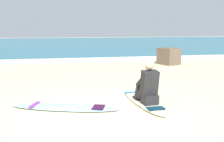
# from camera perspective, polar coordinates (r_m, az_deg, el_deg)

# --- Properties ---
(ground_plane) EXTENTS (80.00, 80.00, 0.00)m
(ground_plane) POSITION_cam_1_polar(r_m,az_deg,el_deg) (5.60, -1.13, -8.66)
(ground_plane) COLOR beige
(sea) EXTENTS (80.00, 28.00, 0.10)m
(sea) POSITION_cam_1_polar(r_m,az_deg,el_deg) (27.59, -9.68, 5.67)
(sea) COLOR teal
(sea) RESTS_ON ground
(breaking_foam) EXTENTS (80.00, 0.90, 0.11)m
(breaking_foam) POSITION_cam_1_polar(r_m,az_deg,el_deg) (13.96, -7.60, 2.33)
(breaking_foam) COLOR white
(breaking_foam) RESTS_ON ground
(surfboard_main) EXTENTS (0.62, 2.43, 0.08)m
(surfboard_main) POSITION_cam_1_polar(r_m,az_deg,el_deg) (6.38, 6.49, -6.13)
(surfboard_main) COLOR #EFE5C6
(surfboard_main) RESTS_ON ground
(surfer_seated) EXTENTS (0.42, 0.73, 0.95)m
(surfer_seated) POSITION_cam_1_polar(r_m,az_deg,el_deg) (6.00, 7.55, -3.22)
(surfer_seated) COLOR #232326
(surfer_seated) RESTS_ON surfboard_main
(surfboard_spare_near) EXTENTS (2.38, 1.27, 0.08)m
(surfboard_spare_near) POSITION_cam_1_polar(r_m,az_deg,el_deg) (5.90, -10.03, -7.51)
(surfboard_spare_near) COLOR #9ED1E5
(surfboard_spare_near) RESTS_ON ground
(shoreline_rock) EXTENTS (0.96, 1.08, 0.76)m
(shoreline_rock) POSITION_cam_1_polar(r_m,az_deg,el_deg) (12.82, 11.83, 3.05)
(shoreline_rock) COLOR brown
(shoreline_rock) RESTS_ON ground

